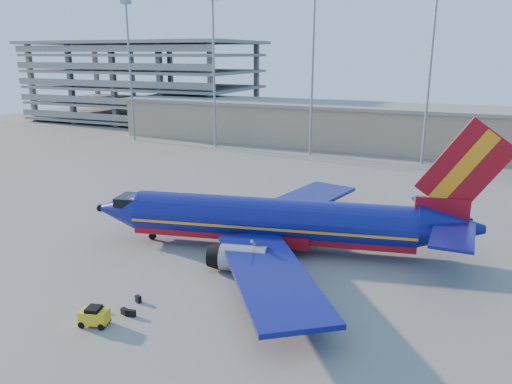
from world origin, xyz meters
TOP-DOWN VIEW (x-y plane):
  - ground at (0.00, 0.00)m, footprint 220.00×220.00m
  - terminal_building at (10.00, 58.00)m, footprint 122.00×16.00m
  - parking_garage at (-62.00, 74.05)m, footprint 62.00×32.00m
  - light_mast_row at (5.00, 46.00)m, footprint 101.60×1.60m
  - aircraft_main at (6.75, 0.17)m, footprint 38.61×36.76m
  - baggage_tug at (-0.04, -18.08)m, footprint 2.17×1.60m
  - luggage_pile at (0.66, -15.61)m, footprint 3.21×2.59m

SIDE VIEW (x-z plane):
  - ground at x=0.00m, z-range 0.00..0.00m
  - luggage_pile at x=0.66m, z-range -0.03..0.51m
  - baggage_tug at x=-0.04m, z-range 0.03..1.43m
  - aircraft_main at x=6.75m, z-range -3.79..9.43m
  - terminal_building at x=10.00m, z-range 0.07..8.57m
  - parking_garage at x=-62.00m, z-range 1.03..22.43m
  - light_mast_row at x=5.00m, z-range 3.23..31.88m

